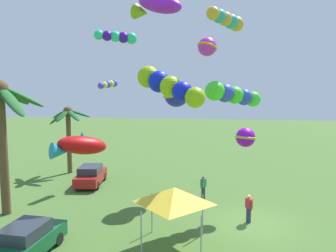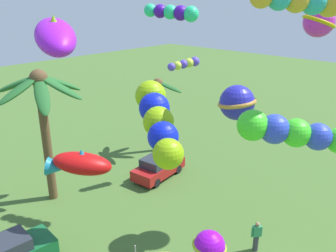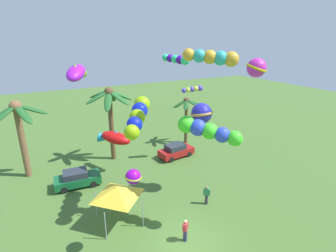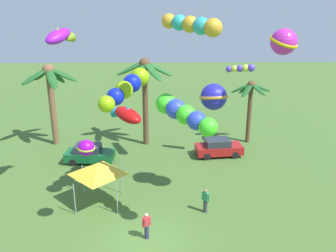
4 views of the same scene
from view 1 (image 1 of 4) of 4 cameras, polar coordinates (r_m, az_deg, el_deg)
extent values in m
plane|color=#476B2D|center=(19.40, 14.38, -16.09)|extent=(120.00, 120.00, 0.00)
cylinder|color=brown|center=(21.34, -26.76, -4.10)|extent=(0.51, 0.51, 7.43)
ellipsoid|color=#236028|center=(21.92, -25.15, 4.82)|extent=(2.60, 1.05, 1.46)
ellipsoid|color=#236028|center=(20.15, -25.64, 3.97)|extent=(1.59, 2.37, 1.93)
ellipsoid|color=#236028|center=(21.10, -24.04, 4.70)|extent=(2.10, 2.43, 1.55)
cylinder|color=brown|center=(29.78, -16.84, -2.70)|extent=(0.41, 0.41, 5.46)
ellipsoid|color=#1E5623|center=(30.35, -16.42, 2.13)|extent=(1.94, 0.70, 1.00)
ellipsoid|color=#1E5623|center=(30.14, -18.19, 1.99)|extent=(1.20, 1.96, 1.04)
ellipsoid|color=#1E5623|center=(29.47, -18.48, 1.49)|extent=(1.30, 1.75, 1.42)
ellipsoid|color=#1E5623|center=(28.75, -17.91, 1.74)|extent=(1.92, 0.77, 1.09)
ellipsoid|color=#1E5623|center=(28.72, -16.15, 1.82)|extent=(1.57, 1.83, 1.07)
ellipsoid|color=#1E5623|center=(29.56, -15.22, 2.14)|extent=(1.39, 1.97, 0.91)
sphere|color=brown|center=(29.48, -17.02, 2.54)|extent=(0.77, 0.77, 0.77)
cube|color=#A51919|center=(26.19, -13.26, -8.63)|extent=(4.06, 2.12, 0.70)
cube|color=#282D38|center=(25.90, -13.39, -7.37)|extent=(2.18, 1.71, 0.56)
cylinder|color=black|center=(27.60, -14.21, -8.52)|extent=(0.62, 0.25, 0.60)
cylinder|color=black|center=(27.23, -11.00, -8.64)|extent=(0.62, 0.25, 0.60)
cylinder|color=black|center=(25.36, -15.67, -9.92)|extent=(0.62, 0.25, 0.60)
cylinder|color=black|center=(24.96, -12.18, -10.09)|extent=(0.62, 0.25, 0.60)
cube|color=#145B2D|center=(16.60, -23.21, -18.22)|extent=(4.02, 2.00, 0.70)
cube|color=#282D38|center=(16.24, -23.63, -16.39)|extent=(2.14, 1.65, 0.56)
cylinder|color=black|center=(18.04, -22.99, -17.19)|extent=(0.61, 0.23, 0.60)
cylinder|color=black|center=(17.25, -18.50, -18.14)|extent=(0.61, 0.23, 0.60)
cylinder|color=#38383D|center=(22.55, 6.15, -11.49)|extent=(0.26, 0.26, 0.84)
cube|color=#338956|center=(22.35, 6.17, -9.81)|extent=(0.44, 0.42, 0.54)
sphere|color=#A37556|center=(22.25, 6.18, -8.88)|extent=(0.21, 0.21, 0.21)
cylinder|color=#338956|center=(22.53, 6.55, -9.81)|extent=(0.09, 0.09, 0.52)
cylinder|color=#338956|center=(22.19, 5.78, -10.06)|extent=(0.09, 0.09, 0.52)
cylinder|color=#2D3351|center=(19.31, 13.84, -14.83)|extent=(0.26, 0.26, 0.84)
cube|color=#B72D33|center=(19.07, 13.89, -12.90)|extent=(0.44, 0.39, 0.54)
sphere|color=tan|center=(18.95, 13.93, -11.83)|extent=(0.21, 0.21, 0.21)
cylinder|color=#B72D33|center=(18.92, 14.33, -13.24)|extent=(0.09, 0.09, 0.52)
cylinder|color=#B72D33|center=(19.26, 13.46, -12.85)|extent=(0.09, 0.09, 0.52)
cylinder|color=#9E9EA3|center=(14.81, 5.78, -18.92)|extent=(0.06, 0.06, 2.10)
cylinder|color=#9E9EA3|center=(17.19, 6.05, -15.18)|extent=(0.06, 0.06, 2.10)
cylinder|color=#9E9EA3|center=(15.09, -4.68, -18.40)|extent=(0.06, 0.06, 2.10)
cylinder|color=#9E9EA3|center=(17.44, -2.82, -14.83)|extent=(0.06, 0.06, 2.10)
pyramid|color=yellow|center=(15.56, 1.09, -11.93)|extent=(2.86, 2.86, 0.75)
sphere|color=#3FE627|center=(18.98, 8.14, 6.07)|extent=(1.13, 1.13, 1.13)
sphere|color=blue|center=(19.50, 9.89, 5.67)|extent=(1.09, 1.09, 1.09)
sphere|color=#3FE627|center=(20.04, 11.54, 5.28)|extent=(1.04, 1.04, 1.04)
sphere|color=blue|center=(20.60, 13.10, 4.91)|extent=(1.00, 1.00, 1.00)
sphere|color=#3FE627|center=(21.17, 14.57, 4.55)|extent=(0.95, 0.95, 0.95)
sphere|color=#8EC110|center=(17.70, -3.44, 8.52)|extent=(1.18, 1.18, 1.18)
sphere|color=#0E1EDC|center=(17.14, -1.57, 7.72)|extent=(1.14, 1.14, 1.14)
sphere|color=#8EC110|center=(16.60, 0.40, 6.87)|extent=(1.09, 1.09, 1.09)
sphere|color=#0E1EDC|center=(16.09, 2.50, 5.95)|extent=(1.04, 1.04, 1.04)
sphere|color=#8EC110|center=(15.61, 4.73, 4.97)|extent=(0.99, 0.99, 0.99)
sphere|color=#2524B5|center=(22.07, 1.45, 5.44)|extent=(1.64, 1.64, 1.64)
torus|color=#C28434|center=(22.07, 1.45, 5.44)|extent=(2.25, 2.26, 0.51)
ellipsoid|color=red|center=(17.77, -14.64, -3.23)|extent=(2.89, 2.94, 1.38)
cone|color=teal|center=(17.41, -18.30, -4.19)|extent=(1.29, 1.29, 0.97)
cone|color=teal|center=(17.71, -14.68, -1.83)|extent=(0.75, 0.75, 0.55)
sphere|color=gold|center=(21.61, 11.80, 16.99)|extent=(0.91, 0.91, 0.91)
sphere|color=teal|center=(21.09, 10.89, 17.42)|extent=(0.87, 0.87, 0.87)
sphere|color=gold|center=(20.58, 9.92, 17.88)|extent=(0.83, 0.83, 0.83)
sphere|color=teal|center=(20.07, 8.90, 18.35)|extent=(0.80, 0.80, 0.80)
sphere|color=gold|center=(19.57, 7.82, 18.84)|extent=(0.76, 0.76, 0.76)
sphere|color=#960CC9|center=(14.99, 13.33, -1.93)|extent=(0.87, 0.87, 0.87)
torus|color=#9DB81F|center=(14.99, 13.33, -1.93)|extent=(1.35, 1.35, 0.22)
ellipsoid|color=#9F19E0|center=(13.41, -1.46, 20.54)|extent=(1.76, 2.29, 1.20)
cone|color=#7DA619|center=(13.85, -4.65, 19.09)|extent=(0.89, 0.95, 0.76)
sphere|color=#543ED7|center=(26.61, -9.40, 7.35)|extent=(0.59, 0.59, 0.59)
sphere|color=#CCEA3F|center=(26.28, -9.93, 7.24)|extent=(0.57, 0.57, 0.57)
sphere|color=#543ED7|center=(25.95, -10.47, 7.13)|extent=(0.54, 0.54, 0.54)
sphere|color=#CCEA3F|center=(25.62, -11.03, 7.01)|extent=(0.52, 0.52, 0.52)
sphere|color=#543ED7|center=(25.29, -11.60, 6.89)|extent=(0.50, 0.50, 0.50)
sphere|color=#25DB87|center=(23.15, -6.41, 14.93)|extent=(0.78, 0.78, 0.78)
sphere|color=#440FAC|center=(23.09, -7.79, 15.02)|extent=(0.74, 0.74, 0.74)
sphere|color=#25DB87|center=(23.04, -9.17, 15.10)|extent=(0.71, 0.71, 0.71)
sphere|color=#440FAC|center=(23.00, -10.57, 15.18)|extent=(0.68, 0.68, 0.68)
sphere|color=#25DB87|center=(22.98, -11.97, 15.24)|extent=(0.65, 0.65, 0.65)
sphere|color=#CF2AB4|center=(25.45, 6.83, 13.53)|extent=(1.41, 1.41, 1.41)
torus|color=#C3AA0A|center=(25.45, 6.83, 13.53)|extent=(2.17, 2.17, 0.67)
camera|label=2|loc=(11.03, 46.25, 26.74)|focal=37.98mm
camera|label=3|loc=(17.90, 61.40, 19.59)|focal=27.43mm
camera|label=4|loc=(27.33, 54.49, 14.87)|focal=38.72mm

